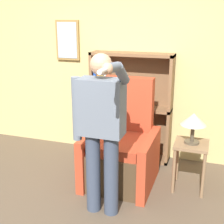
{
  "coord_description": "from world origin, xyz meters",
  "views": [
    {
      "loc": [
        1.32,
        -2.25,
        2.01
      ],
      "look_at": [
        0.3,
        0.77,
        1.02
      ],
      "focal_mm": 50.0,
      "sensor_mm": 36.0,
      "label": 1
    }
  ],
  "objects_px": {
    "side_table": "(191,152)",
    "table_lamp": "(193,121)",
    "bookcase": "(123,108)",
    "armchair": "(122,151)",
    "person_standing": "(101,127)"
  },
  "relations": [
    {
      "from": "side_table",
      "to": "table_lamp",
      "type": "distance_m",
      "value": 0.39
    },
    {
      "from": "bookcase",
      "to": "side_table",
      "type": "xyz_separation_m",
      "value": [
        1.03,
        -0.66,
        -0.26
      ]
    },
    {
      "from": "side_table",
      "to": "table_lamp",
      "type": "xyz_separation_m",
      "value": [
        -0.0,
        0.0,
        0.39
      ]
    },
    {
      "from": "side_table",
      "to": "table_lamp",
      "type": "bearing_deg",
      "value": 135.0
    },
    {
      "from": "armchair",
      "to": "person_standing",
      "type": "distance_m",
      "value": 0.91
    },
    {
      "from": "person_standing",
      "to": "bookcase",
      "type": "bearing_deg",
      "value": 97.95
    },
    {
      "from": "armchair",
      "to": "table_lamp",
      "type": "distance_m",
      "value": 0.95
    },
    {
      "from": "side_table",
      "to": "bookcase",
      "type": "bearing_deg",
      "value": 147.42
    },
    {
      "from": "armchair",
      "to": "table_lamp",
      "type": "relative_size",
      "value": 3.53
    },
    {
      "from": "bookcase",
      "to": "person_standing",
      "type": "distance_m",
      "value": 1.46
    },
    {
      "from": "side_table",
      "to": "table_lamp",
      "type": "height_order",
      "value": "table_lamp"
    },
    {
      "from": "armchair",
      "to": "side_table",
      "type": "bearing_deg",
      "value": 4.29
    },
    {
      "from": "armchair",
      "to": "person_standing",
      "type": "xyz_separation_m",
      "value": [
        -0.01,
        -0.71,
        0.57
      ]
    },
    {
      "from": "bookcase",
      "to": "side_table",
      "type": "bearing_deg",
      "value": -32.58
    },
    {
      "from": "person_standing",
      "to": "table_lamp",
      "type": "relative_size",
      "value": 4.65
    }
  ]
}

